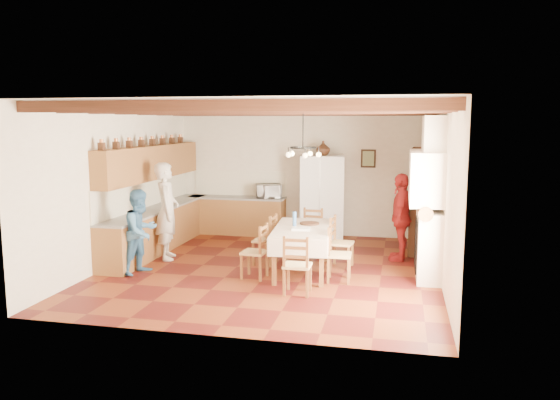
% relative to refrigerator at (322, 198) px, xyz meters
% --- Properties ---
extents(floor, '(6.00, 6.50, 0.02)m').
position_rel_refrigerator_xyz_m(floor, '(-0.55, -2.73, -0.98)').
color(floor, '#49120E').
rests_on(floor, ground).
extents(ceiling, '(6.00, 6.50, 0.02)m').
position_rel_refrigerator_xyz_m(ceiling, '(-0.55, -2.73, 2.04)').
color(ceiling, silver).
rests_on(ceiling, ground).
extents(wall_back, '(6.00, 0.02, 3.00)m').
position_rel_refrigerator_xyz_m(wall_back, '(-0.55, 0.53, 0.53)').
color(wall_back, beige).
rests_on(wall_back, ground).
extents(wall_front, '(6.00, 0.02, 3.00)m').
position_rel_refrigerator_xyz_m(wall_front, '(-0.55, -5.99, 0.53)').
color(wall_front, beige).
rests_on(wall_front, ground).
extents(wall_left, '(0.02, 6.50, 3.00)m').
position_rel_refrigerator_xyz_m(wall_left, '(-3.56, -2.73, 0.53)').
color(wall_left, beige).
rests_on(wall_left, ground).
extents(wall_right, '(0.02, 6.50, 3.00)m').
position_rel_refrigerator_xyz_m(wall_right, '(2.46, -2.73, 0.53)').
color(wall_right, beige).
rests_on(wall_right, ground).
extents(ceiling_beams, '(6.00, 6.30, 0.16)m').
position_rel_refrigerator_xyz_m(ceiling_beams, '(-0.55, -2.73, 1.94)').
color(ceiling_beams, '#361C10').
rests_on(ceiling_beams, ground).
extents(lower_cabinets_left, '(0.60, 4.30, 0.86)m').
position_rel_refrigerator_xyz_m(lower_cabinets_left, '(-3.25, -1.68, -0.54)').
color(lower_cabinets_left, olive).
rests_on(lower_cabinets_left, ground).
extents(lower_cabinets_back, '(2.30, 0.60, 0.86)m').
position_rel_refrigerator_xyz_m(lower_cabinets_back, '(-2.10, 0.22, -0.54)').
color(lower_cabinets_back, olive).
rests_on(lower_cabinets_back, ground).
extents(countertop_left, '(0.62, 4.30, 0.04)m').
position_rel_refrigerator_xyz_m(countertop_left, '(-3.25, -1.68, -0.09)').
color(countertop_left, slate).
rests_on(countertop_left, lower_cabinets_left).
extents(countertop_back, '(2.34, 0.62, 0.04)m').
position_rel_refrigerator_xyz_m(countertop_back, '(-2.10, 0.22, -0.09)').
color(countertop_back, slate).
rests_on(countertop_back, lower_cabinets_back).
extents(backsplash_left, '(0.03, 4.30, 0.60)m').
position_rel_refrigerator_xyz_m(backsplash_left, '(-3.54, -1.68, 0.23)').
color(backsplash_left, white).
rests_on(backsplash_left, ground).
extents(backsplash_back, '(2.30, 0.03, 0.60)m').
position_rel_refrigerator_xyz_m(backsplash_back, '(-2.10, 0.50, 0.23)').
color(backsplash_back, white).
rests_on(backsplash_back, ground).
extents(upper_cabinets, '(0.35, 4.20, 0.70)m').
position_rel_refrigerator_xyz_m(upper_cabinets, '(-3.38, -1.68, 0.88)').
color(upper_cabinets, olive).
rests_on(upper_cabinets, ground).
extents(fireplace, '(0.56, 1.60, 2.80)m').
position_rel_refrigerator_xyz_m(fireplace, '(2.17, -2.53, 0.43)').
color(fireplace, beige).
rests_on(fireplace, ground).
extents(wall_picture, '(0.34, 0.03, 0.42)m').
position_rel_refrigerator_xyz_m(wall_picture, '(1.00, 0.50, 0.88)').
color(wall_picture, black).
rests_on(wall_picture, ground).
extents(refrigerator, '(1.06, 0.91, 1.94)m').
position_rel_refrigerator_xyz_m(refrigerator, '(0.00, 0.00, 0.00)').
color(refrigerator, white).
rests_on(refrigerator, floor).
extents(hutch, '(0.58, 1.22, 2.16)m').
position_rel_refrigerator_xyz_m(hutch, '(2.20, -0.73, 0.11)').
color(hutch, '#3A2113').
rests_on(hutch, floor).
extents(dining_table, '(1.13, 1.98, 0.83)m').
position_rel_refrigerator_xyz_m(dining_table, '(0.05, -2.84, -0.22)').
color(dining_table, white).
rests_on(dining_table, floor).
extents(chandelier, '(0.47, 0.47, 0.03)m').
position_rel_refrigerator_xyz_m(chandelier, '(0.05, -2.84, 1.28)').
color(chandelier, black).
rests_on(chandelier, ground).
extents(chair_left_near, '(0.44, 0.45, 0.96)m').
position_rel_refrigerator_xyz_m(chair_left_near, '(-0.70, -3.37, -0.49)').
color(chair_left_near, brown).
rests_on(chair_left_near, floor).
extents(chair_left_far, '(0.43, 0.45, 0.96)m').
position_rel_refrigerator_xyz_m(chair_left_far, '(-0.75, -2.41, -0.49)').
color(chair_left_far, brown).
rests_on(chair_left_far, floor).
extents(chair_right_near, '(0.42, 0.44, 0.96)m').
position_rel_refrigerator_xyz_m(chair_right_near, '(0.76, -3.24, -0.49)').
color(chair_right_near, brown).
rests_on(chair_right_near, floor).
extents(chair_right_far, '(0.44, 0.46, 0.96)m').
position_rel_refrigerator_xyz_m(chair_right_far, '(0.70, -2.34, -0.49)').
color(chair_right_far, brown).
rests_on(chair_right_far, floor).
extents(chair_end_near, '(0.43, 0.41, 0.96)m').
position_rel_refrigerator_xyz_m(chair_end_near, '(0.19, -4.07, -0.49)').
color(chair_end_near, brown).
rests_on(chair_end_near, floor).
extents(chair_end_far, '(0.45, 0.43, 0.96)m').
position_rel_refrigerator_xyz_m(chair_end_far, '(0.01, -1.60, -0.49)').
color(chair_end_far, brown).
rests_on(chair_end_far, floor).
extents(person_man, '(0.66, 0.81, 1.92)m').
position_rel_refrigerator_xyz_m(person_man, '(-2.73, -2.42, -0.01)').
color(person_man, beige).
rests_on(person_man, floor).
extents(person_woman_blue, '(0.76, 0.87, 1.52)m').
position_rel_refrigerator_xyz_m(person_woman_blue, '(-2.75, -3.50, -0.21)').
color(person_woman_blue, teal).
rests_on(person_woman_blue, floor).
extents(person_woman_red, '(0.51, 1.04, 1.71)m').
position_rel_refrigerator_xyz_m(person_woman_red, '(1.77, -1.53, -0.11)').
color(person_woman_red, maroon).
rests_on(person_woman_red, floor).
extents(microwave, '(0.69, 0.57, 0.33)m').
position_rel_refrigerator_xyz_m(microwave, '(-1.31, 0.22, 0.09)').
color(microwave, silver).
rests_on(microwave, countertop_back).
extents(fridge_vase, '(0.36, 0.36, 0.33)m').
position_rel_refrigerator_xyz_m(fridge_vase, '(0.01, 0.00, 1.13)').
color(fridge_vase, '#3A2113').
rests_on(fridge_vase, refrigerator).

